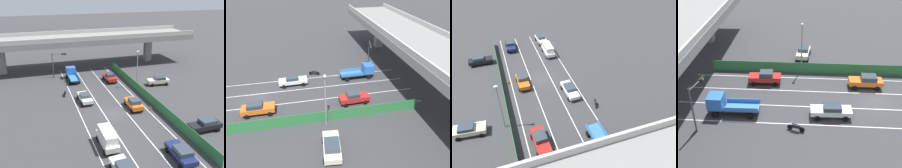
{
  "view_description": "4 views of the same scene",
  "coord_description": "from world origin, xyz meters",
  "views": [
    {
      "loc": [
        -11.75,
        -34.71,
        18.6
      ],
      "look_at": [
        2.82,
        10.35,
        0.83
      ],
      "focal_mm": 42.28,
      "sensor_mm": 36.0,
      "label": 1
    },
    {
      "loc": [
        28.33,
        6.46,
        18.33
      ],
      "look_at": [
        -0.75,
        12.74,
        0.85
      ],
      "focal_mm": 34.26,
      "sensor_mm": 36.0,
      "label": 2
    },
    {
      "loc": [
        6.68,
        32.17,
        23.59
      ],
      "look_at": [
        -2.74,
        4.98,
        1.68
      ],
      "focal_mm": 35.64,
      "sensor_mm": 36.0,
      "label": 3
    },
    {
      "loc": [
        -31.43,
        8.47,
        20.49
      ],
      "look_at": [
        0.94,
        10.64,
        1.49
      ],
      "focal_mm": 47.92,
      "sensor_mm": 36.0,
      "label": 4
    }
  ],
  "objects": [
    {
      "name": "car_hatchback_white",
      "position": [
        -3.53,
        5.65,
        0.86
      ],
      "size": [
        2.08,
        4.71,
        1.53
      ],
      "color": "silver",
      "rests_on": "ground"
    },
    {
      "name": "traffic_cone",
      "position": [
        5.75,
        -0.52,
        0.34
      ],
      "size": [
        0.47,
        0.47,
        0.72
      ],
      "color": "orange",
      "rests_on": "ground"
    },
    {
      "name": "lane_line_left_edge",
      "position": [
        -5.25,
        3.12,
        0.0
      ],
      "size": [
        0.14,
        42.25,
        0.01
      ],
      "primitive_type": "cube",
      "color": "silver",
      "rests_on": "ground"
    },
    {
      "name": "ground_plane",
      "position": [
        0.0,
        0.0,
        0.0
      ],
      "size": [
        300.0,
        300.0,
        0.0
      ],
      "primitive_type": "plane",
      "color": "#38383A"
    },
    {
      "name": "flatbed_truck_blue",
      "position": [
        -3.68,
        17.8,
        1.24
      ],
      "size": [
        2.26,
        5.83,
        2.39
      ],
      "color": "black",
      "rests_on": "ground"
    },
    {
      "name": "lane_line_right_edge",
      "position": [
        5.25,
        3.12,
        0.0
      ],
      "size": [
        0.14,
        42.25,
        0.01
      ],
      "primitive_type": "cube",
      "color": "silver",
      "rests_on": "ground"
    },
    {
      "name": "motorcycle",
      "position": [
        -6.33,
        9.52,
        0.46
      ],
      "size": [
        0.76,
        1.9,
        0.93
      ],
      "color": "black",
      "rests_on": "ground"
    },
    {
      "name": "parked_sedan_cream",
      "position": [
        12.16,
        9.26,
        0.92
      ],
      "size": [
        4.45,
        2.41,
        1.64
      ],
      "color": "beige",
      "rests_on": "ground"
    },
    {
      "name": "traffic_light",
      "position": [
        -6.22,
        19.86,
        3.81
      ],
      "size": [
        3.0,
        0.89,
        5.41
      ],
      "color": "#47474C",
      "rests_on": "ground"
    },
    {
      "name": "lane_line_mid_left",
      "position": [
        -1.75,
        3.12,
        0.0
      ],
      "size": [
        0.14,
        42.25,
        0.01
      ],
      "primitive_type": "cube",
      "color": "silver",
      "rests_on": "ground"
    },
    {
      "name": "elevated_overpass",
      "position": [
        0.0,
        26.25,
        6.5
      ],
      "size": [
        55.17,
        9.9,
        8.16
      ],
      "color": "gray",
      "rests_on": "ground"
    },
    {
      "name": "car_sedan_red",
      "position": [
        3.56,
        14.17,
        0.93
      ],
      "size": [
        2.1,
        4.39,
        1.74
      ],
      "color": "red",
      "rests_on": "ground"
    },
    {
      "name": "lane_line_mid_right",
      "position": [
        1.75,
        3.12,
        0.0
      ],
      "size": [
        0.14,
        42.25,
        0.01
      ],
      "primitive_type": "cube",
      "color": "silver",
      "rests_on": "ground"
    },
    {
      "name": "green_fence",
      "position": [
        6.83,
        3.12,
        0.81
      ],
      "size": [
        0.1,
        38.35,
        1.61
      ],
      "color": "#2D753D",
      "rests_on": "ground"
    },
    {
      "name": "car_taxi_orange",
      "position": [
        3.35,
        0.72,
        0.94
      ],
      "size": [
        2.0,
        4.36,
        1.73
      ],
      "color": "orange",
      "rests_on": "ground"
    },
    {
      "name": "street_lamp",
      "position": [
        7.57,
        9.43,
        4.36
      ],
      "size": [
        0.6,
        0.36,
        7.19
      ],
      "color": "gray",
      "rests_on": "ground"
    }
  ]
}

